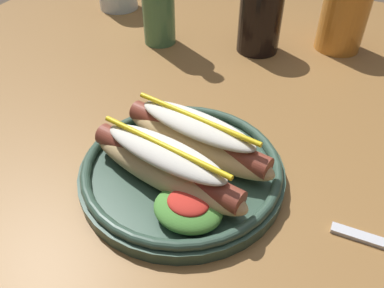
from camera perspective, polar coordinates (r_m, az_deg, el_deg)
The scene contains 4 objects.
dining_table at distance 0.70m, azimuth 2.28°, elevation 1.54°, with size 1.15×1.01×0.74m.
hot_dog_plate at distance 0.46m, azimuth -1.47°, elevation -2.80°, with size 0.25×0.25×0.08m.
soda_cup at distance 0.74m, azimuth 9.90°, elevation 17.46°, with size 0.08×0.08×0.12m, color black.
extra_cup at distance 0.79m, azimuth 21.24°, elevation 16.79°, with size 0.08×0.08×0.12m, color orange.
Camera 1 is at (0.19, -0.51, 1.08)m, focal length 36.56 mm.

